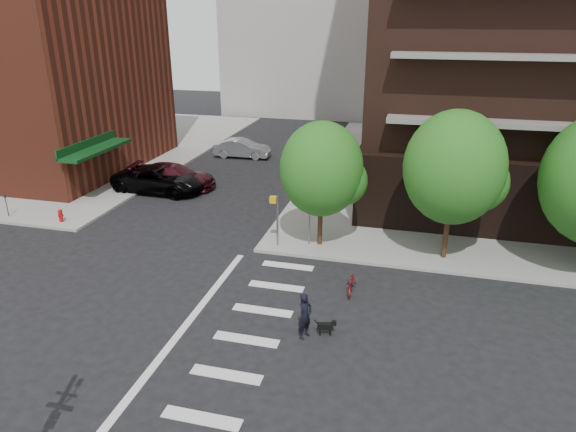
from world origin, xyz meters
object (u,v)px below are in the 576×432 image
parked_car_black (160,179)px  parked_car_silver (242,148)px  dog_walker (305,316)px  parked_car_maroon (173,176)px  scooter (352,283)px  fire_hydrant (61,215)px

parked_car_black → parked_car_silver: 9.94m
dog_walker → parked_car_silver: bearing=48.7°
parked_car_maroon → scooter: parked_car_maroon is taller
parked_car_silver → parked_car_maroon: bearing=165.2°
fire_hydrant → dog_walker: 17.05m
fire_hydrant → scooter: (16.68, -3.45, -0.13)m
parked_car_black → fire_hydrant: bearing=159.6°
fire_hydrant → parked_car_maroon: size_ratio=0.13×
parked_car_black → dog_walker: dog_walker is taller
fire_hydrant → parked_car_black: 7.06m
dog_walker → scooter: bearing=6.5°
scooter → parked_car_black: bearing=142.6°
parked_car_silver → dog_walker: 25.55m
parked_car_black → scooter: size_ratio=3.81×
parked_car_silver → scooter: size_ratio=2.84×
parked_car_black → dog_walker: size_ratio=3.47×
parked_car_black → parked_car_silver: size_ratio=1.34×
dog_walker → parked_car_black: bearing=67.7°
parked_car_maroon → parked_car_silver: size_ratio=1.25×
parked_car_black → parked_car_maroon: bearing=-27.0°
parked_car_black → parked_car_maroon: 1.05m
fire_hydrant → parked_car_black: (2.67, 6.53, 0.30)m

